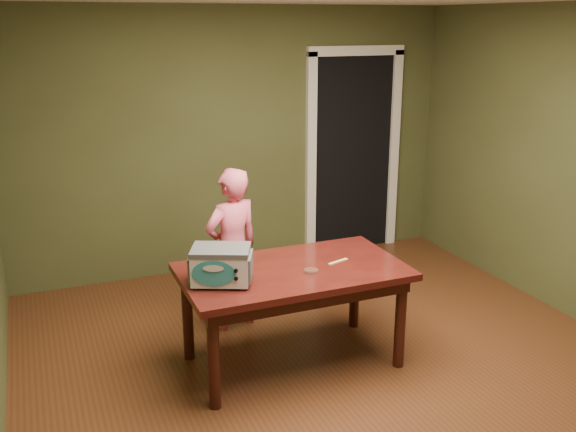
{
  "coord_description": "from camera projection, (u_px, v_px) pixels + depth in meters",
  "views": [
    {
      "loc": [
        -1.92,
        -3.53,
        2.45
      ],
      "look_at": [
        -0.06,
        1.0,
        0.95
      ],
      "focal_mm": 40.0,
      "sensor_mm": 36.0,
      "label": 1
    }
  ],
  "objects": [
    {
      "name": "doorway",
      "position": [
        340.0,
        150.0,
        7.16
      ],
      "size": [
        1.1,
        0.66,
        2.25
      ],
      "color": "black",
      "rests_on": "ground"
    },
    {
      "name": "room_shell",
      "position": [
        357.0,
        143.0,
        4.04
      ],
      "size": [
        4.52,
        5.02,
        2.61
      ],
      "color": "#464E29",
      "rests_on": "ground"
    },
    {
      "name": "floor",
      "position": [
        350.0,
        381.0,
        4.54
      ],
      "size": [
        5.0,
        5.0,
        0.0
      ],
      "primitive_type": "plane",
      "color": "#5A2E19",
      "rests_on": "ground"
    },
    {
      "name": "child",
      "position": [
        232.0,
        249.0,
        5.19
      ],
      "size": [
        0.56,
        0.45,
        1.35
      ],
      "primitive_type": "imported",
      "rotation": [
        0.0,
        0.0,
        3.42
      ],
      "color": "#F16380",
      "rests_on": "floor"
    },
    {
      "name": "baking_pan",
      "position": [
        311.0,
        271.0,
        4.51
      ],
      "size": [
        0.1,
        0.1,
        0.02
      ],
      "color": "silver",
      "rests_on": "dining_table"
    },
    {
      "name": "dining_table",
      "position": [
        293.0,
        281.0,
        4.61
      ],
      "size": [
        1.6,
        0.9,
        0.75
      ],
      "rotation": [
        0.0,
        0.0,
        0.0
      ],
      "color": "#350F0C",
      "rests_on": "floor"
    },
    {
      "name": "toy_oven",
      "position": [
        221.0,
        264.0,
        4.28
      ],
      "size": [
        0.48,
        0.41,
        0.25
      ],
      "rotation": [
        0.0,
        0.0,
        -0.41
      ],
      "color": "#4C4F54",
      "rests_on": "dining_table"
    },
    {
      "name": "spatula",
      "position": [
        338.0,
        261.0,
        4.7
      ],
      "size": [
        0.18,
        0.08,
        0.01
      ],
      "primitive_type": "cube",
      "rotation": [
        0.0,
        0.0,
        0.3
      ],
      "color": "#EABC65",
      "rests_on": "dining_table"
    }
  ]
}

